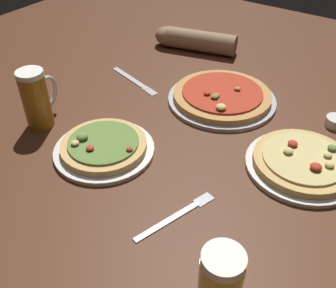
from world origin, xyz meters
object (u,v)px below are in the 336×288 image
(knife_right, at_px, (134,80))
(diner_arm, at_px, (192,40))
(pizza_plate_near, at_px, (104,147))
(beer_mug_dark, at_px, (37,98))
(fork_left, at_px, (177,215))
(pizza_plate_side, at_px, (221,96))
(ramekin_sauce, at_px, (336,121))
(beer_mug_amber, at_px, (222,284))
(pizza_plate_far, at_px, (303,162))

(knife_right, xyz_separation_m, diner_arm, (0.03, 0.32, 0.04))
(knife_right, bearing_deg, pizza_plate_near, -63.30)
(beer_mug_dark, bearing_deg, knife_right, 79.45)
(knife_right, bearing_deg, fork_left, -42.59)
(diner_arm, bearing_deg, pizza_plate_side, -44.29)
(pizza_plate_near, height_order, ramekin_sauce, pizza_plate_near)
(beer_mug_dark, bearing_deg, ramekin_sauce, 34.02)
(beer_mug_amber, bearing_deg, beer_mug_dark, 163.73)
(beer_mug_dark, xyz_separation_m, fork_left, (0.51, -0.07, -0.08))
(pizza_plate_far, bearing_deg, beer_mug_amber, -89.10)
(pizza_plate_side, xyz_separation_m, beer_mug_amber, (0.32, -0.60, 0.05))
(beer_mug_dark, xyz_separation_m, beer_mug_amber, (0.69, -0.20, -0.02))
(pizza_plate_side, distance_m, beer_mug_amber, 0.68)
(knife_right, bearing_deg, pizza_plate_side, 10.60)
(pizza_plate_far, bearing_deg, beer_mug_dark, -160.71)
(pizza_plate_near, xyz_separation_m, beer_mug_dark, (-0.23, -0.00, 0.07))
(beer_mug_amber, distance_m, diner_arm, 1.05)
(beer_mug_dark, height_order, beer_mug_amber, beer_mug_dark)
(pizza_plate_near, bearing_deg, beer_mug_dark, -179.15)
(pizza_plate_side, bearing_deg, beer_mug_dark, -132.37)
(beer_mug_amber, relative_size, diner_arm, 0.43)
(pizza_plate_side, xyz_separation_m, diner_arm, (-0.27, 0.27, 0.02))
(diner_arm, bearing_deg, ramekin_sauce, -18.01)
(beer_mug_amber, relative_size, fork_left, 0.67)
(pizza_plate_near, relative_size, fork_left, 1.26)
(ramekin_sauce, xyz_separation_m, diner_arm, (-0.61, 0.20, 0.03))
(ramekin_sauce, distance_m, knife_right, 0.64)
(pizza_plate_near, relative_size, ramekin_sauce, 4.61)
(pizza_plate_far, bearing_deg, ramekin_sauce, 86.34)
(pizza_plate_near, distance_m, beer_mug_dark, 0.24)
(pizza_plate_near, xyz_separation_m, diner_arm, (-0.15, 0.66, 0.02))
(pizza_plate_near, xyz_separation_m, fork_left, (0.28, -0.07, -0.01))
(pizza_plate_far, relative_size, diner_arm, 0.87)
(beer_mug_amber, bearing_deg, pizza_plate_near, 155.75)
(pizza_plate_side, height_order, fork_left, pizza_plate_side)
(pizza_plate_far, height_order, knife_right, pizza_plate_far)
(pizza_plate_near, height_order, fork_left, pizza_plate_near)
(pizza_plate_side, distance_m, beer_mug_dark, 0.54)
(pizza_plate_near, xyz_separation_m, ramekin_sauce, (0.46, 0.47, -0.00))
(pizza_plate_near, distance_m, ramekin_sauce, 0.66)
(fork_left, height_order, diner_arm, diner_arm)
(pizza_plate_near, height_order, beer_mug_dark, beer_mug_dark)
(pizza_plate_far, height_order, beer_mug_amber, beer_mug_amber)
(knife_right, relative_size, diner_arm, 0.72)
(beer_mug_dark, height_order, knife_right, beer_mug_dark)
(ramekin_sauce, bearing_deg, diner_arm, 161.99)
(pizza_plate_side, relative_size, fork_left, 1.61)
(pizza_plate_side, xyz_separation_m, beer_mug_dark, (-0.36, -0.40, 0.07))
(diner_arm, bearing_deg, beer_mug_amber, -55.39)
(pizza_plate_side, distance_m, knife_right, 0.31)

